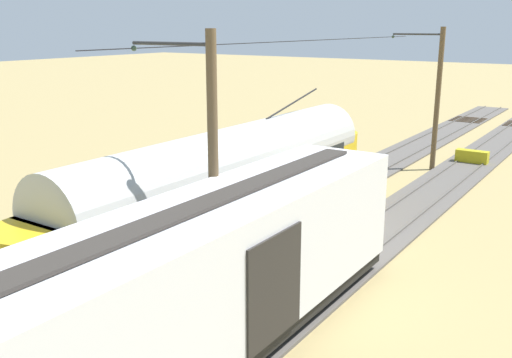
% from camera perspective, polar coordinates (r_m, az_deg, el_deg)
% --- Properties ---
extents(ground_plane, '(220.00, 220.00, 0.00)m').
position_cam_1_polar(ground_plane, '(22.93, 6.30, -5.03)').
color(ground_plane, '#9E8956').
extents(track_streetcar_siding, '(2.80, 80.00, 0.18)m').
position_cam_1_polar(track_streetcar_siding, '(22.36, 11.48, -5.64)').
color(track_streetcar_siding, '#56514C').
rests_on(track_streetcar_siding, ground).
extents(track_adjacent_siding, '(2.80, 80.00, 0.18)m').
position_cam_1_polar(track_adjacent_siding, '(24.15, 2.22, -3.77)').
color(track_adjacent_siding, '#56514C').
rests_on(track_adjacent_siding, ground).
extents(vintage_streetcar, '(2.65, 18.41, 4.97)m').
position_cam_1_polar(vintage_streetcar, '(20.84, -2.59, -0.47)').
color(vintage_streetcar, gold).
rests_on(vintage_streetcar, ground).
extents(boxcar_adjacent, '(2.96, 13.31, 3.85)m').
position_cam_1_polar(boxcar_adjacent, '(13.95, -3.29, -8.95)').
color(boxcar_adjacent, silver).
rests_on(boxcar_adjacent, ground).
extents(catenary_pole_foreground, '(2.95, 0.28, 7.75)m').
position_cam_1_polar(catenary_pole_foreground, '(32.96, 17.45, 7.75)').
color(catenary_pole_foreground, brown).
rests_on(catenary_pole_foreground, ground).
extents(catenary_pole_mid_near, '(2.95, 0.28, 7.75)m').
position_cam_1_polar(catenary_pole_mid_near, '(15.43, -4.47, 0.79)').
color(catenary_pole_mid_near, brown).
rests_on(catenary_pole_mid_near, ground).
extents(overhead_wire_run, '(2.75, 23.69, 0.18)m').
position_cam_1_polar(overhead_wire_run, '(25.21, 5.97, 13.55)').
color(overhead_wire_run, black).
rests_on(overhead_wire_run, ground).
extents(track_end_bumper, '(1.80, 0.60, 0.80)m').
position_cam_1_polar(track_end_bumper, '(35.69, 20.62, 2.04)').
color(track_end_bumper, '#B2A519').
rests_on(track_end_bumper, ground).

